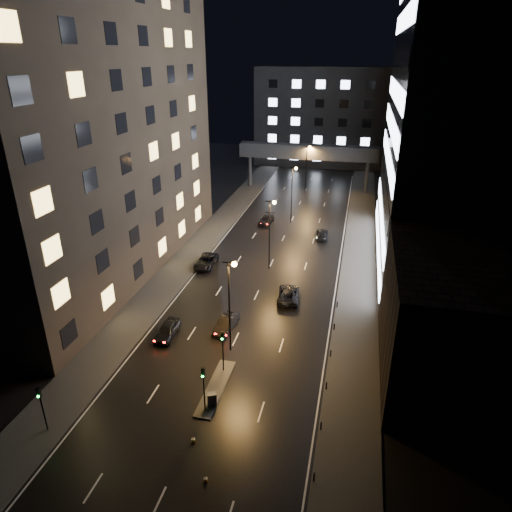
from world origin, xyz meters
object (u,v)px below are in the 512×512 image
Objects in this scene: car_away_c at (206,261)px; utility_cabinet at (212,399)px; car_away_d at (266,220)px; car_toward_a at (289,294)px; car_away_b at (226,324)px; car_toward_b at (322,234)px; car_away_a at (167,330)px.

car_away_c reaches higher than utility_cabinet.
car_toward_a reaches higher than car_away_d.
car_away_c is at bearing -33.18° from car_toward_a.
car_away_b is 0.96× the size of car_toward_b.
car_toward_a is (5.65, 8.32, 0.03)m from car_away_b.
car_away_d is 0.91× the size of car_toward_a.
car_away_c is 1.17× the size of car_toward_b.
car_away_b is at bearing 22.49° from car_away_a.
car_away_b is (5.84, 2.70, -0.04)m from car_away_a.
car_away_c is 0.99× the size of car_toward_a.
car_away_a is 3.68× the size of utility_cabinet.
car_toward_a is 20.43m from utility_cabinet.
utility_cabinet is (2.20, -11.81, 0.03)m from car_away_b.
car_away_b is 0.82× the size of car_away_c.
car_toward_b is (13.54, 32.89, -0.10)m from car_away_a.
car_away_a reaches higher than car_away_b.
car_away_d is at bearing 75.04° from car_away_c.
car_away_a reaches higher than car_toward_a.
car_away_a is 35.56m from car_toward_b.
utility_cabinet reaches higher than car_toward_b.
car_away_c is 14.84m from car_toward_a.
car_away_a is at bearing 64.47° from car_toward_b.
car_away_d is at bearing 100.97° from car_away_b.
car_away_c is 4.42× the size of utility_cabinet.
car_toward_b is 3.78× the size of utility_cabinet.
car_away_a is at bearing -148.65° from car_away_b.
car_away_b is 34.69m from car_away_d.
car_away_a is 1.01× the size of car_away_b.
car_away_b reaches higher than utility_cabinet.
car_toward_b is at bearing 59.85° from utility_cabinet.
car_away_b is at bearing -64.68° from car_away_c.
car_toward_a is at bearing -28.59° from car_away_c.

